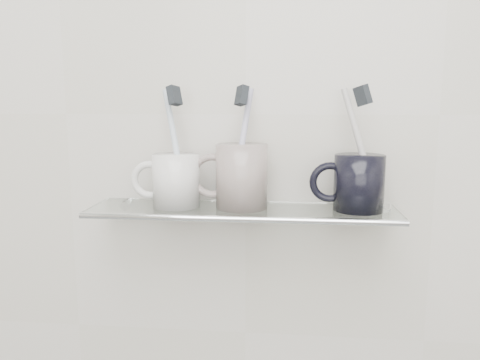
# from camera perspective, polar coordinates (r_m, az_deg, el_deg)

# --- Properties ---
(wall_back) EXTENTS (2.50, 0.00, 2.50)m
(wall_back) POSITION_cam_1_polar(r_m,az_deg,el_deg) (0.81, 0.70, 8.00)
(wall_back) COLOR beige
(wall_back) RESTS_ON ground
(shelf_glass) EXTENTS (0.50, 0.12, 0.01)m
(shelf_glass) POSITION_cam_1_polar(r_m,az_deg,el_deg) (0.76, 0.28, -3.75)
(shelf_glass) COLOR silver
(shelf_glass) RESTS_ON wall_back
(shelf_rail) EXTENTS (0.50, 0.01, 0.01)m
(shelf_rail) POSITION_cam_1_polar(r_m,az_deg,el_deg) (0.71, -0.14, -4.79)
(shelf_rail) COLOR silver
(shelf_rail) RESTS_ON shelf_glass
(bracket_left) EXTENTS (0.02, 0.03, 0.02)m
(bracket_left) POSITION_cam_1_polar(r_m,az_deg,el_deg) (0.86, -13.59, -3.33)
(bracket_left) COLOR silver
(bracket_left) RESTS_ON wall_back
(bracket_right) EXTENTS (0.02, 0.03, 0.02)m
(bracket_right) POSITION_cam_1_polar(r_m,az_deg,el_deg) (0.82, 15.37, -3.94)
(bracket_right) COLOR silver
(bracket_right) RESTS_ON wall_back
(mug_left) EXTENTS (0.10, 0.10, 0.09)m
(mug_left) POSITION_cam_1_polar(r_m,az_deg,el_deg) (0.78, -7.77, -0.05)
(mug_left) COLOR white
(mug_left) RESTS_ON shelf_glass
(mug_left_handle) EXTENTS (0.06, 0.01, 0.06)m
(mug_left_handle) POSITION_cam_1_polar(r_m,az_deg,el_deg) (0.79, -10.94, 0.01)
(mug_left_handle) COLOR white
(mug_left_handle) RESTS_ON mug_left
(toothbrush_left) EXTENTS (0.05, 0.06, 0.18)m
(toothbrush_left) POSITION_cam_1_polar(r_m,az_deg,el_deg) (0.77, -7.87, 4.18)
(toothbrush_left) COLOR silver
(toothbrush_left) RESTS_ON mug_left
(bristles_left) EXTENTS (0.03, 0.03, 0.03)m
(bristles_left) POSITION_cam_1_polar(r_m,az_deg,el_deg) (0.77, -8.01, 10.15)
(bristles_left) COLOR black
(bristles_left) RESTS_ON toothbrush_left
(mug_center) EXTENTS (0.10, 0.10, 0.10)m
(mug_center) POSITION_cam_1_polar(r_m,az_deg,el_deg) (0.76, 0.20, 0.45)
(mug_center) COLOR silver
(mug_center) RESTS_ON shelf_glass
(mug_center_handle) EXTENTS (0.07, 0.01, 0.07)m
(mug_center_handle) POSITION_cam_1_polar(r_m,az_deg,el_deg) (0.76, -3.39, 0.51)
(mug_center_handle) COLOR silver
(mug_center_handle) RESTS_ON mug_center
(toothbrush_center) EXTENTS (0.04, 0.06, 0.19)m
(toothbrush_center) POSITION_cam_1_polar(r_m,az_deg,el_deg) (0.75, 0.20, 4.15)
(toothbrush_center) COLOR #AAA5D6
(toothbrush_center) RESTS_ON mug_center
(bristles_center) EXTENTS (0.03, 0.03, 0.03)m
(bristles_center) POSITION_cam_1_polar(r_m,az_deg,el_deg) (0.75, 0.20, 10.25)
(bristles_center) COLOR black
(bristles_center) RESTS_ON toothbrush_center
(mug_right) EXTENTS (0.10, 0.10, 0.09)m
(mug_right) POSITION_cam_1_polar(r_m,az_deg,el_deg) (0.77, 14.30, -0.33)
(mug_right) COLOR black
(mug_right) RESTS_ON shelf_glass
(mug_right_handle) EXTENTS (0.07, 0.01, 0.07)m
(mug_right_handle) POSITION_cam_1_polar(r_m,az_deg,el_deg) (0.76, 10.90, -0.27)
(mug_right_handle) COLOR black
(mug_right_handle) RESTS_ON mug_right
(toothbrush_right) EXTENTS (0.07, 0.02, 0.19)m
(toothbrush_right) POSITION_cam_1_polar(r_m,az_deg,el_deg) (0.76, 14.48, 3.88)
(toothbrush_right) COLOR beige
(toothbrush_right) RESTS_ON mug_right
(bristles_right) EXTENTS (0.03, 0.03, 0.04)m
(bristles_right) POSITION_cam_1_polar(r_m,az_deg,el_deg) (0.75, 14.73, 9.94)
(bristles_right) COLOR black
(bristles_right) RESTS_ON toothbrush_right
(chrome_cap) EXTENTS (0.03, 0.03, 0.01)m
(chrome_cap) POSITION_cam_1_polar(r_m,az_deg,el_deg) (0.78, 16.70, -3.08)
(chrome_cap) COLOR silver
(chrome_cap) RESTS_ON shelf_glass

